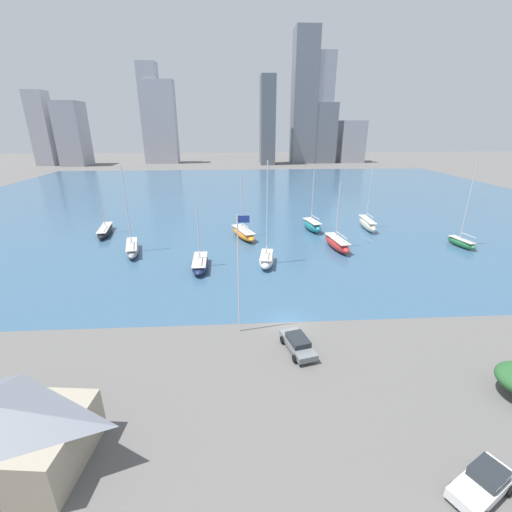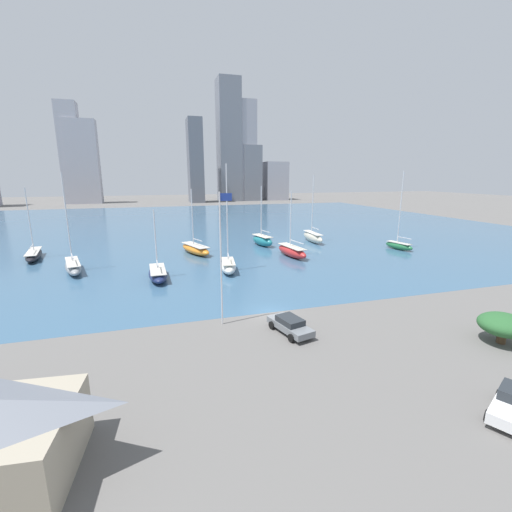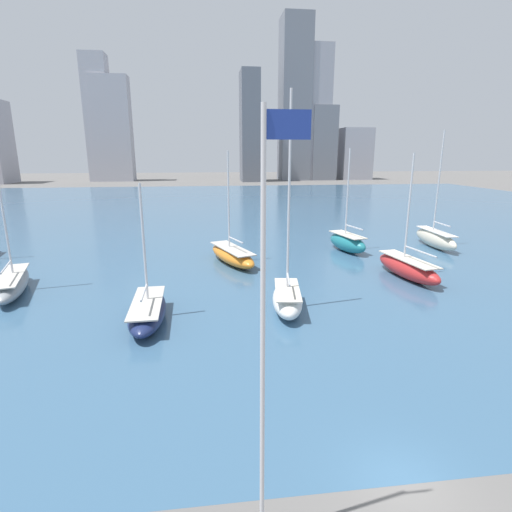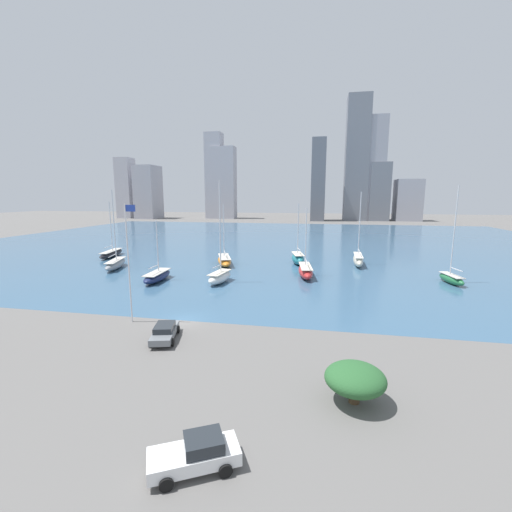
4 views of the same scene
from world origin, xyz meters
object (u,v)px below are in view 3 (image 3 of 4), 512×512
(sailboat_cream, at_px, (435,238))
(flag_pole, at_px, (265,335))
(sailboat_navy, at_px, (147,311))
(sailboat_red, at_px, (408,268))
(sailboat_gray, at_px, (13,283))
(sailboat_teal, at_px, (347,242))
(sailboat_orange, at_px, (232,255))
(sailboat_white, at_px, (287,298))

(sailboat_cream, bearing_deg, flag_pole, -124.72)
(sailboat_navy, bearing_deg, sailboat_red, 15.86)
(sailboat_navy, distance_m, sailboat_cream, 38.90)
(flag_pole, distance_m, sailboat_gray, 31.77)
(sailboat_teal, bearing_deg, sailboat_gray, -174.29)
(sailboat_orange, bearing_deg, sailboat_gray, -179.13)
(sailboat_orange, bearing_deg, flag_pole, -112.21)
(sailboat_teal, bearing_deg, sailboat_orange, -177.95)
(sailboat_white, bearing_deg, sailboat_red, 35.69)
(sailboat_teal, relative_size, sailboat_orange, 1.02)
(sailboat_navy, xyz_separation_m, sailboat_orange, (7.12, 15.03, 0.12))
(sailboat_gray, bearing_deg, sailboat_red, -14.37)
(flag_pole, distance_m, sailboat_navy, 19.65)
(sailboat_teal, relative_size, sailboat_gray, 0.83)
(sailboat_teal, relative_size, sailboat_navy, 1.26)
(sailboat_red, bearing_deg, sailboat_white, -160.63)
(flag_pole, distance_m, sailboat_orange, 33.30)
(flag_pole, height_order, sailboat_white, sailboat_white)
(sailboat_white, xyz_separation_m, sailboat_red, (13.33, 6.83, -0.01))
(flag_pole, relative_size, sailboat_red, 1.10)
(sailboat_navy, bearing_deg, sailboat_cream, 28.22)
(sailboat_navy, height_order, sailboat_orange, sailboat_orange)
(sailboat_white, bearing_deg, sailboat_teal, 66.71)
(sailboat_red, relative_size, sailboat_orange, 0.98)
(sailboat_white, relative_size, sailboat_orange, 1.34)
(flag_pole, bearing_deg, sailboat_cream, 53.22)
(sailboat_teal, distance_m, sailboat_white, 21.32)
(sailboat_navy, bearing_deg, sailboat_teal, 39.21)
(sailboat_orange, bearing_deg, sailboat_navy, -135.47)
(sailboat_gray, relative_size, sailboat_orange, 1.23)
(sailboat_red, distance_m, sailboat_orange, 18.24)
(flag_pole, height_order, sailboat_orange, flag_pole)
(sailboat_orange, distance_m, sailboat_cream, 26.93)
(flag_pole, xyz_separation_m, sailboat_white, (4.51, 18.42, -5.95))
(sailboat_teal, xyz_separation_m, sailboat_gray, (-34.09, -11.30, -0.20))
(sailboat_white, distance_m, sailboat_red, 14.98)
(flag_pole, bearing_deg, sailboat_white, 76.25)
(flag_pole, height_order, sailboat_red, flag_pole)
(sailboat_cream, bearing_deg, sailboat_white, -139.11)
(sailboat_teal, xyz_separation_m, sailboat_navy, (-21.68, -18.84, -0.33))
(flag_pole, height_order, sailboat_gray, sailboat_gray)
(sailboat_teal, distance_m, sailboat_orange, 15.05)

